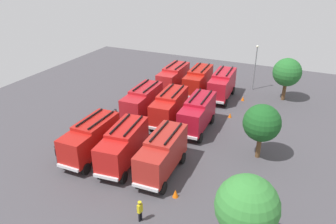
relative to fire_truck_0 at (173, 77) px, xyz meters
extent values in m
plane|color=#423F44|center=(9.73, 3.57, -2.15)|extent=(56.69, 56.69, 0.00)
cube|color=#AE1D1F|center=(2.45, 0.03, -0.05)|extent=(2.23, 2.53, 2.60)
cube|color=#8C9EAD|center=(3.50, 0.04, 0.26)|extent=(0.11, 2.13, 1.46)
cube|color=#AE1D1F|center=(-1.05, -0.01, 0.10)|extent=(4.83, 2.56, 2.90)
cube|color=black|center=(-1.06, 0.67, 1.67)|extent=(4.32, 0.17, 0.12)
cube|color=black|center=(-1.04, -0.70, 1.67)|extent=(4.32, 0.17, 0.12)
cube|color=silver|center=(3.65, 0.04, -1.20)|extent=(0.23, 2.38, 0.28)
cylinder|color=black|center=(2.63, 1.23, -1.60)|extent=(1.10, 0.36, 1.10)
cylinder|color=black|center=(2.66, -1.17, -1.60)|extent=(1.10, 0.36, 1.10)
cylinder|color=black|center=(-2.27, 1.17, -1.60)|extent=(1.10, 0.36, 1.10)
cylinder|color=black|center=(-2.24, -1.23, -1.60)|extent=(1.10, 0.36, 1.10)
cube|color=#A81920|center=(12.07, 0.14, -0.05)|extent=(2.28, 2.57, 2.60)
cube|color=#8C9EAD|center=(13.12, 0.17, 0.26)|extent=(0.15, 2.13, 1.46)
cube|color=#A81920|center=(8.57, 0.02, 0.10)|extent=(4.88, 2.65, 2.90)
cube|color=black|center=(8.55, 0.71, 1.67)|extent=(4.32, 0.26, 0.12)
cube|color=black|center=(8.60, -0.66, 1.67)|extent=(4.32, 0.26, 0.12)
cube|color=silver|center=(13.27, 0.17, -1.20)|extent=(0.28, 2.38, 0.28)
cylinder|color=black|center=(12.23, 1.34, -1.60)|extent=(1.11, 0.38, 1.10)
cylinder|color=black|center=(12.31, -1.06, -1.60)|extent=(1.11, 0.38, 1.10)
cylinder|color=black|center=(7.34, 1.19, -1.60)|extent=(1.11, 0.38, 1.10)
cylinder|color=black|center=(7.41, -1.21, -1.60)|extent=(1.11, 0.38, 1.10)
cube|color=#A91813|center=(22.20, -0.17, -0.05)|extent=(2.23, 2.52, 2.60)
cube|color=#8C9EAD|center=(23.25, -0.16, 0.26)|extent=(0.10, 2.13, 1.46)
cube|color=#A91813|center=(18.70, -0.21, 0.10)|extent=(4.83, 2.55, 2.90)
cube|color=black|center=(18.70, 0.48, 1.67)|extent=(4.32, 0.17, 0.12)
cube|color=black|center=(18.71, -0.89, 1.67)|extent=(4.32, 0.17, 0.12)
cube|color=silver|center=(23.40, -0.15, -1.20)|extent=(0.23, 2.38, 0.28)
cylinder|color=black|center=(22.39, 1.03, -1.60)|extent=(1.10, 0.36, 1.10)
cylinder|color=black|center=(22.42, -1.37, -1.60)|extent=(1.10, 0.36, 1.10)
cylinder|color=black|center=(17.49, 0.98, -1.60)|extent=(1.10, 0.36, 1.10)
cylinder|color=black|center=(17.52, -1.42, -1.60)|extent=(1.10, 0.36, 1.10)
cube|color=#A9170F|center=(2.13, 3.87, -0.05)|extent=(2.31, 2.59, 2.60)
cube|color=#8C9EAD|center=(3.18, 3.92, 0.26)|extent=(0.17, 2.13, 1.46)
cube|color=#A9170F|center=(-1.37, 3.72, 0.10)|extent=(4.90, 2.70, 2.90)
cube|color=black|center=(-1.39, 4.41, 1.67)|extent=(4.32, 0.31, 0.12)
cube|color=black|center=(-1.34, 3.03, 1.67)|extent=(4.32, 0.31, 0.12)
cube|color=silver|center=(3.33, 3.92, -1.20)|extent=(0.30, 2.38, 0.28)
cylinder|color=black|center=(2.28, 5.08, -1.60)|extent=(1.11, 0.40, 1.10)
cylinder|color=black|center=(2.38, 2.68, -1.60)|extent=(1.11, 0.40, 1.10)
cylinder|color=black|center=(-2.62, 4.87, -1.60)|extent=(1.11, 0.40, 1.10)
cylinder|color=black|center=(-2.51, 2.47, -1.60)|extent=(1.11, 0.40, 1.10)
cube|color=#AD1713|center=(12.15, 3.91, -0.05)|extent=(2.36, 2.64, 2.60)
cube|color=#8C9EAD|center=(13.19, 3.98, 0.26)|extent=(0.22, 2.13, 1.46)
cube|color=#AD1713|center=(8.65, 3.68, 0.10)|extent=(4.96, 2.82, 2.90)
cube|color=black|center=(8.61, 4.36, 1.67)|extent=(4.32, 0.41, 0.12)
cube|color=black|center=(8.70, 2.99, 1.67)|extent=(4.32, 0.41, 0.12)
cube|color=silver|center=(13.34, 3.99, -1.20)|extent=(0.36, 2.38, 0.28)
cylinder|color=black|center=(12.26, 5.12, -1.60)|extent=(1.12, 0.42, 1.10)
cylinder|color=black|center=(12.43, 2.73, -1.60)|extent=(1.12, 0.42, 1.10)
cylinder|color=black|center=(7.38, 4.79, -1.60)|extent=(1.12, 0.42, 1.10)
cylinder|color=black|center=(7.54, 2.40, -1.60)|extent=(1.12, 0.42, 1.10)
cube|color=#AF1715|center=(21.97, 3.66, -0.05)|extent=(2.46, 2.73, 2.60)
cube|color=#8C9EAD|center=(23.01, 3.77, 0.26)|extent=(0.31, 2.12, 1.46)
cube|color=#AF1715|center=(18.49, 3.27, 0.10)|extent=(5.05, 3.01, 2.90)
cube|color=black|center=(18.41, 3.95, 1.67)|extent=(4.31, 0.60, 0.12)
cube|color=black|center=(18.57, 2.59, 1.67)|extent=(4.31, 0.60, 0.12)
cube|color=silver|center=(23.16, 3.79, -1.20)|extent=(0.46, 2.38, 0.28)
cylinder|color=black|center=(22.04, 4.87, -1.60)|extent=(1.13, 0.47, 1.10)
cylinder|color=black|center=(22.30, 2.48, -1.60)|extent=(1.13, 0.47, 1.10)
cylinder|color=black|center=(17.17, 4.33, -1.60)|extent=(1.13, 0.47, 1.10)
cylinder|color=black|center=(17.43, 1.94, -1.60)|extent=(1.13, 0.47, 1.10)
cube|color=#AE1623|center=(2.21, 7.46, -0.05)|extent=(2.32, 2.60, 2.60)
cube|color=#8C9EAD|center=(3.26, 7.51, 0.26)|extent=(0.18, 2.13, 1.46)
cube|color=#AE1623|center=(-1.29, 7.29, 0.10)|extent=(4.91, 2.73, 2.90)
cube|color=black|center=(-1.32, 7.98, 1.67)|extent=(4.32, 0.32, 0.12)
cube|color=black|center=(-1.25, 6.61, 1.67)|extent=(4.32, 0.32, 0.12)
cube|color=silver|center=(3.41, 7.51, -1.20)|extent=(0.31, 2.38, 0.28)
cylinder|color=black|center=(2.35, 8.67, -1.60)|extent=(1.12, 0.40, 1.10)
cylinder|color=black|center=(2.47, 6.27, -1.60)|extent=(1.12, 0.40, 1.10)
cylinder|color=black|center=(-2.54, 8.43, -1.60)|extent=(1.12, 0.40, 1.10)
cylinder|color=black|center=(-2.43, 6.04, -1.60)|extent=(1.12, 0.40, 1.10)
cube|color=#A41122|center=(12.44, 7.50, -0.05)|extent=(2.31, 2.59, 2.60)
cube|color=#8C9EAD|center=(13.48, 7.54, 0.26)|extent=(0.17, 2.13, 1.46)
cube|color=#A41122|center=(8.94, 7.35, 0.10)|extent=(4.90, 2.70, 2.90)
cube|color=black|center=(8.91, 8.04, 1.67)|extent=(4.32, 0.31, 0.12)
cube|color=black|center=(8.97, 6.66, 1.67)|extent=(4.32, 0.31, 0.12)
cube|color=silver|center=(13.63, 7.55, -1.20)|extent=(0.30, 2.38, 0.28)
cylinder|color=black|center=(12.58, 8.71, -1.60)|extent=(1.11, 0.40, 1.10)
cylinder|color=black|center=(12.69, 6.31, -1.60)|extent=(1.11, 0.40, 1.10)
cylinder|color=black|center=(7.69, 8.50, -1.60)|extent=(1.11, 0.40, 1.10)
cylinder|color=black|center=(7.79, 6.10, -1.60)|extent=(1.11, 0.40, 1.10)
cube|color=maroon|center=(21.75, 7.49, -0.05)|extent=(2.31, 2.60, 2.60)
cube|color=#8C9EAD|center=(22.80, 7.54, 0.26)|extent=(0.18, 2.13, 1.46)
cube|color=maroon|center=(18.26, 7.33, 0.10)|extent=(4.91, 2.72, 2.90)
cube|color=black|center=(18.23, 8.01, 1.67)|extent=(4.32, 0.32, 0.12)
cube|color=black|center=(18.29, 6.64, 1.67)|extent=(4.32, 0.32, 0.12)
cube|color=silver|center=(22.95, 7.55, -1.20)|extent=(0.31, 2.38, 0.28)
cylinder|color=black|center=(21.90, 8.70, -1.60)|extent=(1.12, 0.40, 1.10)
cylinder|color=black|center=(22.01, 6.30, -1.60)|extent=(1.12, 0.40, 1.10)
cylinder|color=black|center=(17.00, 8.47, -1.60)|extent=(1.12, 0.40, 1.10)
cylinder|color=black|center=(17.12, 6.07, -1.60)|extent=(1.12, 0.40, 1.10)
cylinder|color=black|center=(5.83, 5.58, -1.78)|extent=(0.16, 0.16, 0.75)
cylinder|color=black|center=(5.84, 5.79, -1.78)|extent=(0.16, 0.16, 0.75)
cube|color=orange|center=(5.84, 5.69, -1.07)|extent=(0.26, 0.43, 0.65)
sphere|color=beige|center=(5.84, 5.69, -0.64)|extent=(0.21, 0.21, 0.21)
cylinder|color=orange|center=(5.84, 5.69, -0.55)|extent=(0.27, 0.27, 0.06)
cylinder|color=black|center=(13.94, 2.54, -1.75)|extent=(0.16, 0.16, 0.81)
cylinder|color=black|center=(14.08, 2.38, -1.75)|extent=(0.16, 0.16, 0.81)
cube|color=orange|center=(14.01, 2.46, -0.99)|extent=(0.46, 0.47, 0.70)
sphere|color=#9E704C|center=(14.01, 2.46, -0.52)|extent=(0.23, 0.23, 0.23)
cylinder|color=orange|center=(14.01, 2.46, -0.43)|extent=(0.29, 0.29, 0.07)
cylinder|color=black|center=(12.41, -2.02, -1.74)|extent=(0.16, 0.16, 0.83)
cylinder|color=black|center=(12.46, -2.22, -1.74)|extent=(0.16, 0.16, 0.83)
cube|color=black|center=(12.43, -2.12, -0.96)|extent=(0.33, 0.47, 0.72)
sphere|color=beige|center=(12.43, -2.12, -0.49)|extent=(0.23, 0.23, 0.23)
cylinder|color=black|center=(12.43, -2.12, -0.39)|extent=(0.29, 0.29, 0.07)
cylinder|color=black|center=(22.00, -2.73, -1.75)|extent=(0.16, 0.16, 0.80)
cylinder|color=black|center=(21.85, -2.87, -1.75)|extent=(0.16, 0.16, 0.80)
cube|color=black|center=(21.93, -2.80, -1.01)|extent=(0.47, 0.46, 0.69)
sphere|color=#9E704C|center=(21.93, -2.80, -0.55)|extent=(0.23, 0.23, 0.23)
cylinder|color=black|center=(21.93, -2.80, -0.46)|extent=(0.28, 0.28, 0.07)
cylinder|color=black|center=(25.43, 8.52, -1.74)|extent=(0.16, 0.16, 0.83)
cylinder|color=black|center=(25.63, 8.48, -1.74)|extent=(0.16, 0.16, 0.83)
cube|color=gold|center=(25.53, 8.50, -0.96)|extent=(0.46, 0.32, 0.72)
sphere|color=brown|center=(25.53, 8.50, -0.48)|extent=(0.24, 0.24, 0.24)
cylinder|color=gold|center=(25.53, 8.50, -0.39)|extent=(0.29, 0.29, 0.07)
cylinder|color=brown|center=(-3.46, 15.40, -0.95)|extent=(0.48, 0.48, 2.41)
sphere|color=#236628|center=(-3.46, 15.40, 1.90)|extent=(3.86, 3.86, 3.86)
cylinder|color=brown|center=(12.86, 14.93, -1.01)|extent=(0.46, 0.46, 2.29)
sphere|color=#19511E|center=(12.86, 14.93, 1.69)|extent=(3.66, 3.66, 3.66)
sphere|color=#337A33|center=(25.58, 16.23, 2.13)|extent=(4.08, 4.08, 4.08)
cone|color=#F2600C|center=(-0.76, 10.32, -1.84)|extent=(0.44, 0.44, 0.62)
cone|color=#F2600C|center=(21.91, 9.84, -1.79)|extent=(0.51, 0.51, 0.73)
cone|color=#F2600C|center=(5.22, 10.07, -1.85)|extent=(0.42, 0.42, 0.61)
cylinder|color=slate|center=(-5.63, 10.69, 1.07)|extent=(0.16, 0.16, 6.45)
sphere|color=#F2EFCC|center=(-5.63, 10.69, 4.47)|extent=(0.36, 0.36, 0.36)
camera|label=1|loc=(41.94, 18.35, 16.08)|focal=34.94mm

